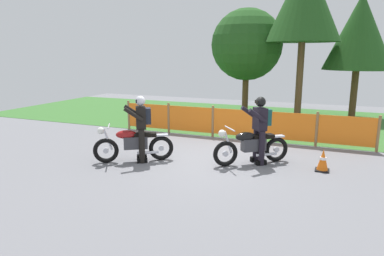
{
  "coord_description": "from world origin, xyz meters",
  "views": [
    {
      "loc": [
        2.79,
        -8.21,
        2.7
      ],
      "look_at": [
        -0.39,
        -0.43,
        0.9
      ],
      "focal_mm": 32.23,
      "sensor_mm": 36.0,
      "label": 1
    }
  ],
  "objects": [
    {
      "name": "ground",
      "position": [
        0.0,
        0.0,
        -0.01
      ],
      "size": [
        24.0,
        24.0,
        0.02
      ],
      "primitive_type": "cube",
      "color": "slate"
    },
    {
      "name": "grass_verge",
      "position": [
        0.0,
        6.15,
        0.01
      ],
      "size": [
        24.0,
        7.43,
        0.01
      ],
      "primitive_type": "cube",
      "color": "#386B2D",
      "rests_on": "ground"
    },
    {
      "name": "barrier_fence",
      "position": [
        -0.0,
        2.43,
        0.54
      ],
      "size": [
        8.22,
        0.08,
        1.05
      ],
      "color": "olive",
      "rests_on": "ground"
    },
    {
      "name": "tree_leftmost",
      "position": [
        -0.98,
        7.56,
        3.12
      ],
      "size": [
        3.21,
        3.21,
        4.74
      ],
      "color": "brown",
      "rests_on": "ground"
    },
    {
      "name": "tree_near_left",
      "position": [
        1.47,
        6.9,
        4.83
      ],
      "size": [
        3.0,
        3.0,
        6.52
      ],
      "color": "brown",
      "rests_on": "ground"
    },
    {
      "name": "tree_near_right",
      "position": [
        3.63,
        8.0,
        3.6
      ],
      "size": [
        2.79,
        2.79,
        5.17
      ],
      "color": "brown",
      "rests_on": "ground"
    },
    {
      "name": "motorcycle_lead",
      "position": [
        -1.82,
        -0.91,
        0.47
      ],
      "size": [
        1.78,
        1.18,
        0.96
      ],
      "rotation": [
        0.0,
        0.0,
        -2.58
      ],
      "color": "black",
      "rests_on": "ground"
    },
    {
      "name": "motorcycle_trailing",
      "position": [
        1.02,
        0.03,
        0.47
      ],
      "size": [
        1.66,
        1.35,
        0.96
      ],
      "rotation": [
        0.0,
        0.0,
        -2.47
      ],
      "color": "black",
      "rests_on": "ground"
    },
    {
      "name": "rider_lead",
      "position": [
        -1.63,
        -0.79,
        0.95
      ],
      "size": [
        0.79,
        0.71,
        1.69
      ],
      "rotation": [
        0.0,
        0.0,
        -2.58
      ],
      "color": "black",
      "rests_on": "ground"
    },
    {
      "name": "rider_trailing",
      "position": [
        1.19,
        0.17,
        0.95
      ],
      "size": [
        0.78,
        0.74,
        1.69
      ],
      "rotation": [
        0.0,
        0.0,
        -2.47
      ],
      "color": "black",
      "rests_on": "ground"
    },
    {
      "name": "traffic_cone",
      "position": [
        2.71,
        0.15,
        0.26
      ],
      "size": [
        0.32,
        0.32,
        0.53
      ],
      "color": "black",
      "rests_on": "ground"
    }
  ]
}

